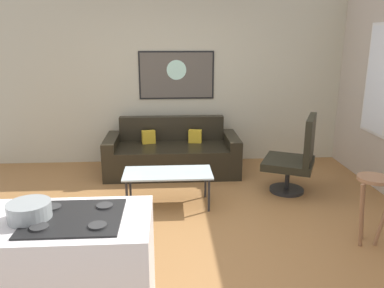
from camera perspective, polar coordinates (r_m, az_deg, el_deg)
The scene contains 9 objects.
ground at distance 4.35m, azimuth -0.06°, elevation -12.44°, with size 6.40×6.40×0.04m, color olive.
back_wall at distance 6.29m, azimuth -1.45°, elevation 9.92°, with size 6.40×0.05×2.80m, color #B7B196.
couch at distance 5.91m, azimuth -2.94°, elevation -1.58°, with size 2.00×0.87×0.81m.
coffee_table at distance 4.72m, azimuth -3.60°, elevation -4.59°, with size 1.07×0.51×0.43m.
armchair at distance 5.25m, azimuth 15.15°, elevation -1.92°, with size 0.84×0.86×1.05m.
bar_stool at distance 4.18m, azimuth 25.07°, elevation -6.64°, with size 0.36×0.36×0.72m.
kitchen_counter at distance 2.88m, azimuth -21.77°, elevation -18.53°, with size 1.50×0.67×0.94m.
mixing_bowl at distance 2.63m, azimuth -22.91°, elevation -9.17°, with size 0.27×0.27×0.12m.
wall_painting at distance 6.24m, azimuth -2.31°, elevation 10.14°, with size 1.20×0.03×0.76m.
Camera 1 is at (-0.24, -3.83, 2.02)m, focal length 36.05 mm.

